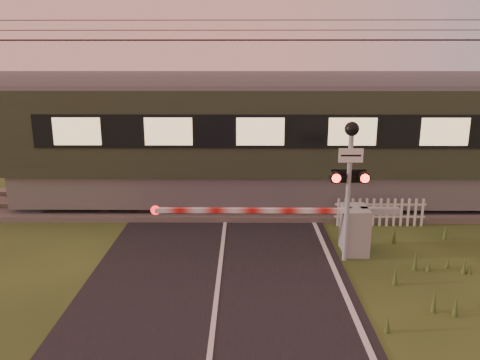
{
  "coord_description": "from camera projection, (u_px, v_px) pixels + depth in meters",
  "views": [
    {
      "loc": [
        0.57,
        -8.85,
        4.87
      ],
      "look_at": [
        0.47,
        3.2,
        1.79
      ],
      "focal_mm": 35.0,
      "sensor_mm": 36.0,
      "label": 1
    }
  ],
  "objects": [
    {
      "name": "crossing_signal",
      "position": [
        350.0,
        167.0,
        11.18
      ],
      "size": [
        0.89,
        0.36,
        3.49
      ],
      "color": "gray",
      "rests_on": "ground"
    },
    {
      "name": "boom_gate",
      "position": [
        346.0,
        227.0,
        12.13
      ],
      "size": [
        6.4,
        0.94,
        1.25
      ],
      "color": "gray",
      "rests_on": "ground"
    },
    {
      "name": "track_bed",
      "position": [
        227.0,
        205.0,
        16.06
      ],
      "size": [
        140.0,
        3.4,
        0.39
      ],
      "color": "#47423D",
      "rests_on": "ground"
    },
    {
      "name": "road",
      "position": [
        216.0,
        306.0,
        9.55
      ],
      "size": [
        6.0,
        140.0,
        0.03
      ],
      "color": "black",
      "rests_on": "ground"
    },
    {
      "name": "ground",
      "position": [
        216.0,
        301.0,
        9.78
      ],
      "size": [
        160.0,
        160.0,
        0.0
      ],
      "primitive_type": "plane",
      "color": "#273B16",
      "rests_on": "ground"
    },
    {
      "name": "overhead_wires",
      "position": [
        226.0,
        33.0,
        14.66
      ],
      "size": [
        120.0,
        0.62,
        0.62
      ],
      "color": "black",
      "rests_on": "ground"
    },
    {
      "name": "picket_fence",
      "position": [
        380.0,
        212.0,
        14.09
      ],
      "size": [
        2.74,
        0.07,
        0.86
      ],
      "color": "silver",
      "rests_on": "ground"
    }
  ]
}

